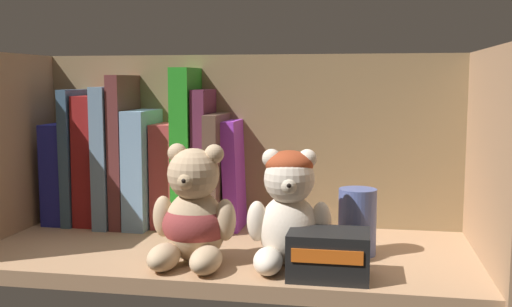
{
  "coord_description": "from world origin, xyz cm",
  "views": [
    {
      "loc": [
        18.2,
        -78.03,
        24.54
      ],
      "look_at": [
        3.91,
        0.0,
        14.98
      ],
      "focal_mm": 42.46,
      "sensor_mm": 36.0,
      "label": 1
    }
  ],
  "objects_px": {
    "book_4": "(131,149)",
    "small_product_box": "(329,254)",
    "book_8": "(207,158)",
    "book_10": "(236,174)",
    "book_3": "(117,155)",
    "book_9": "(221,170)",
    "pillar_candle": "(357,221)",
    "book_7": "(190,147)",
    "book_0": "(67,171)",
    "book_1": "(82,155)",
    "teddy_bear_smaller": "(289,211)",
    "book_2": "(99,159)",
    "book_5": "(148,166)",
    "book_6": "(170,174)",
    "teddy_bear_larger": "(194,217)"
  },
  "relations": [
    {
      "from": "book_7",
      "to": "small_product_box",
      "type": "bearing_deg",
      "value": -44.06
    },
    {
      "from": "book_8",
      "to": "pillar_candle",
      "type": "bearing_deg",
      "value": -26.75
    },
    {
      "from": "book_6",
      "to": "pillar_candle",
      "type": "distance_m",
      "value": 0.32
    },
    {
      "from": "book_0",
      "to": "book_3",
      "type": "distance_m",
      "value": 0.09
    },
    {
      "from": "book_10",
      "to": "book_5",
      "type": "bearing_deg",
      "value": 180.0
    },
    {
      "from": "book_3",
      "to": "book_8",
      "type": "xyz_separation_m",
      "value": [
        0.15,
        -0.0,
        -0.0
      ]
    },
    {
      "from": "book_0",
      "to": "teddy_bear_smaller",
      "type": "height_order",
      "value": "book_0"
    },
    {
      "from": "book_10",
      "to": "teddy_bear_larger",
      "type": "xyz_separation_m",
      "value": [
        -0.01,
        -0.2,
        -0.02
      ]
    },
    {
      "from": "book_5",
      "to": "book_10",
      "type": "relative_size",
      "value": 1.09
    },
    {
      "from": "book_4",
      "to": "book_6",
      "type": "distance_m",
      "value": 0.07
    },
    {
      "from": "book_3",
      "to": "book_4",
      "type": "relative_size",
      "value": 0.92
    },
    {
      "from": "book_3",
      "to": "teddy_bear_larger",
      "type": "distance_m",
      "value": 0.27
    },
    {
      "from": "book_9",
      "to": "small_product_box",
      "type": "relative_size",
      "value": 1.9
    },
    {
      "from": "book_10",
      "to": "book_8",
      "type": "bearing_deg",
      "value": 180.0
    },
    {
      "from": "book_9",
      "to": "teddy_bear_smaller",
      "type": "bearing_deg",
      "value": -55.07
    },
    {
      "from": "book_9",
      "to": "teddy_bear_larger",
      "type": "distance_m",
      "value": 0.2
    },
    {
      "from": "book_0",
      "to": "book_5",
      "type": "distance_m",
      "value": 0.14
    },
    {
      "from": "book_6",
      "to": "book_7",
      "type": "relative_size",
      "value": 0.65
    },
    {
      "from": "pillar_candle",
      "to": "book_10",
      "type": "bearing_deg",
      "value": 147.93
    },
    {
      "from": "book_4",
      "to": "small_product_box",
      "type": "distance_m",
      "value": 0.41
    },
    {
      "from": "book_0",
      "to": "book_1",
      "type": "height_order",
      "value": "book_1"
    },
    {
      "from": "book_5",
      "to": "book_8",
      "type": "relative_size",
      "value": 0.85
    },
    {
      "from": "book_8",
      "to": "book_10",
      "type": "xyz_separation_m",
      "value": [
        0.05,
        0.0,
        -0.02
      ]
    },
    {
      "from": "book_6",
      "to": "book_9",
      "type": "distance_m",
      "value": 0.08
    },
    {
      "from": "book_1",
      "to": "book_5",
      "type": "xyz_separation_m",
      "value": [
        0.11,
        0.0,
        -0.02
      ]
    },
    {
      "from": "book_1",
      "to": "book_3",
      "type": "bearing_deg",
      "value": 0.0
    },
    {
      "from": "book_1",
      "to": "teddy_bear_smaller",
      "type": "xyz_separation_m",
      "value": [
        0.36,
        -0.19,
        -0.04
      ]
    },
    {
      "from": "book_2",
      "to": "book_7",
      "type": "bearing_deg",
      "value": -0.0
    },
    {
      "from": "book_2",
      "to": "book_0",
      "type": "bearing_deg",
      "value": 180.0
    },
    {
      "from": "book_1",
      "to": "book_7",
      "type": "bearing_deg",
      "value": -0.0
    },
    {
      "from": "teddy_bear_smaller",
      "to": "book_0",
      "type": "bearing_deg",
      "value": 154.33
    },
    {
      "from": "teddy_bear_larger",
      "to": "teddy_bear_smaller",
      "type": "xyz_separation_m",
      "value": [
        0.12,
        0.01,
        0.01
      ]
    },
    {
      "from": "teddy_bear_smaller",
      "to": "book_4",
      "type": "bearing_deg",
      "value": 146.16
    },
    {
      "from": "book_8",
      "to": "pillar_candle",
      "type": "relative_size",
      "value": 2.45
    },
    {
      "from": "book_6",
      "to": "book_2",
      "type": "bearing_deg",
      "value": 180.0
    },
    {
      "from": "book_9",
      "to": "pillar_candle",
      "type": "xyz_separation_m",
      "value": [
        0.21,
        -0.12,
        -0.04
      ]
    },
    {
      "from": "book_1",
      "to": "book_8",
      "type": "height_order",
      "value": "same"
    },
    {
      "from": "book_4",
      "to": "small_product_box",
      "type": "bearing_deg",
      "value": -34.21
    },
    {
      "from": "book_9",
      "to": "pillar_candle",
      "type": "height_order",
      "value": "book_9"
    },
    {
      "from": "book_3",
      "to": "book_4",
      "type": "height_order",
      "value": "book_4"
    },
    {
      "from": "teddy_bear_larger",
      "to": "small_product_box",
      "type": "xyz_separation_m",
      "value": [
        0.17,
        -0.03,
        -0.03
      ]
    },
    {
      "from": "book_0",
      "to": "book_9",
      "type": "bearing_deg",
      "value": -0.0
    },
    {
      "from": "book_10",
      "to": "teddy_bear_smaller",
      "type": "height_order",
      "value": "book_10"
    },
    {
      "from": "book_0",
      "to": "pillar_candle",
      "type": "height_order",
      "value": "book_0"
    },
    {
      "from": "book_2",
      "to": "book_3",
      "type": "relative_size",
      "value": 0.94
    },
    {
      "from": "book_1",
      "to": "book_4",
      "type": "distance_m",
      "value": 0.08
    },
    {
      "from": "book_9",
      "to": "teddy_bear_smaller",
      "type": "xyz_separation_m",
      "value": [
        0.13,
        -0.19,
        -0.02
      ]
    },
    {
      "from": "small_product_box",
      "to": "teddy_bear_larger",
      "type": "bearing_deg",
      "value": 170.67
    },
    {
      "from": "book_4",
      "to": "book_5",
      "type": "height_order",
      "value": "book_4"
    },
    {
      "from": "book_5",
      "to": "book_1",
      "type": "bearing_deg",
      "value": -180.0
    }
  ]
}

